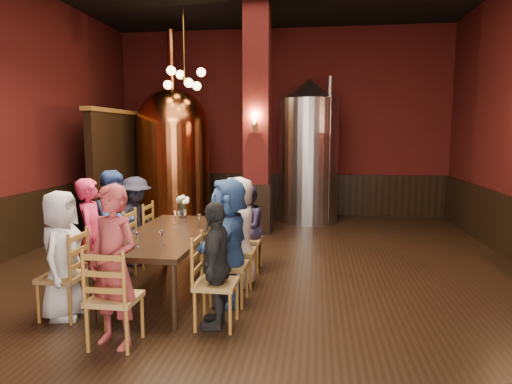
# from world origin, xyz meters

# --- Properties ---
(room) EXTENTS (10.00, 10.02, 4.50)m
(room) POSITION_xyz_m (0.00, 0.00, 2.25)
(room) COLOR black
(room) RESTS_ON ground
(wainscot_back) EXTENTS (7.90, 0.08, 1.00)m
(wainscot_back) POSITION_xyz_m (0.00, 4.96, 0.50)
(wainscot_back) COLOR black
(wainscot_back) RESTS_ON ground
(column) EXTENTS (0.58, 0.58, 4.50)m
(column) POSITION_xyz_m (-0.30, 2.80, 2.25)
(column) COLOR #45100E
(column) RESTS_ON ground
(partition) EXTENTS (0.22, 3.50, 2.40)m
(partition) POSITION_xyz_m (-3.20, 3.20, 1.20)
(partition) COLOR black
(partition) RESTS_ON ground
(pendant_cluster) EXTENTS (0.90, 0.90, 1.70)m
(pendant_cluster) POSITION_xyz_m (-1.80, 2.90, 3.10)
(pendant_cluster) COLOR #A57226
(pendant_cluster) RESTS_ON room
(sconce_column) EXTENTS (0.20, 0.20, 0.36)m
(sconce_column) POSITION_xyz_m (-0.30, 2.50, 2.20)
(sconce_column) COLOR black
(sconce_column) RESTS_ON column
(dining_table) EXTENTS (1.02, 2.41, 0.75)m
(dining_table) POSITION_xyz_m (-0.96, -0.83, 0.69)
(dining_table) COLOR black
(dining_table) RESTS_ON ground
(chair_0) EXTENTS (0.46, 0.46, 0.92)m
(chair_0) POSITION_xyz_m (-1.82, -1.82, 0.46)
(chair_0) COLOR olive
(chair_0) RESTS_ON ground
(person_0) EXTENTS (0.53, 0.73, 1.39)m
(person_0) POSITION_xyz_m (-1.82, -1.82, 0.70)
(person_0) COLOR silver
(person_0) RESTS_ON ground
(chair_1) EXTENTS (0.46, 0.46, 0.92)m
(chair_1) POSITION_xyz_m (-1.81, -1.15, 0.46)
(chair_1) COLOR olive
(chair_1) RESTS_ON ground
(person_1) EXTENTS (0.46, 0.60, 1.46)m
(person_1) POSITION_xyz_m (-1.81, -1.15, 0.73)
(person_1) COLOR #BE2046
(person_1) RESTS_ON ground
(chair_2) EXTENTS (0.46, 0.46, 0.92)m
(chair_2) POSITION_xyz_m (-1.81, -0.49, 0.46)
(chair_2) COLOR olive
(chair_2) RESTS_ON ground
(person_2) EXTENTS (0.60, 0.81, 1.50)m
(person_2) POSITION_xyz_m (-1.81, -0.49, 0.75)
(person_2) COLOR navy
(person_2) RESTS_ON ground
(chair_3) EXTENTS (0.46, 0.46, 0.92)m
(chair_3) POSITION_xyz_m (-1.80, 0.18, 0.46)
(chair_3) COLOR olive
(chair_3) RESTS_ON ground
(person_3) EXTENTS (0.72, 0.98, 1.35)m
(person_3) POSITION_xyz_m (-1.80, 0.18, 0.68)
(person_3) COLOR black
(person_3) RESTS_ON ground
(chair_4) EXTENTS (0.46, 0.46, 0.92)m
(chair_4) POSITION_xyz_m (-0.12, -1.83, 0.46)
(chair_4) COLOR olive
(chair_4) RESTS_ON ground
(person_4) EXTENTS (0.35, 0.78, 1.31)m
(person_4) POSITION_xyz_m (-0.12, -1.83, 0.66)
(person_4) COLOR black
(person_4) RESTS_ON ground
(chair_5) EXTENTS (0.46, 0.46, 0.92)m
(chair_5) POSITION_xyz_m (-0.11, -1.16, 0.46)
(chair_5) COLOR olive
(chair_5) RESTS_ON ground
(person_5) EXTENTS (0.44, 1.38, 1.49)m
(person_5) POSITION_xyz_m (-0.11, -1.16, 0.75)
(person_5) COLOR #2D4F88
(person_5) RESTS_ON ground
(chair_6) EXTENTS (0.46, 0.46, 0.92)m
(chair_6) POSITION_xyz_m (-0.11, -0.50, 0.46)
(chair_6) COLOR olive
(chair_6) RESTS_ON ground
(person_6) EXTENTS (0.58, 0.78, 1.44)m
(person_6) POSITION_xyz_m (-0.11, -0.50, 0.72)
(person_6) COLOR beige
(person_6) RESTS_ON ground
(chair_7) EXTENTS (0.46, 0.46, 0.92)m
(chair_7) POSITION_xyz_m (-0.10, 0.17, 0.46)
(chair_7) COLOR olive
(chair_7) RESTS_ON ground
(person_7) EXTENTS (0.33, 0.62, 1.26)m
(person_7) POSITION_xyz_m (-0.10, 0.17, 0.63)
(person_7) COLOR #201A35
(person_7) RESTS_ON ground
(chair_8) EXTENTS (0.46, 0.46, 0.92)m
(chair_8) POSITION_xyz_m (-0.97, -2.38, 0.46)
(chair_8) COLOR olive
(chair_8) RESTS_ON ground
(person_8) EXTENTS (0.65, 0.54, 1.53)m
(person_8) POSITION_xyz_m (-0.97, -2.38, 0.77)
(person_8) COLOR maroon
(person_8) RESTS_ON ground
(copper_kettle) EXTENTS (1.84, 1.84, 4.21)m
(copper_kettle) POSITION_xyz_m (-2.28, 3.56, 1.54)
(copper_kettle) COLOR black
(copper_kettle) RESTS_ON ground
(steel_vessel) EXTENTS (1.67, 1.67, 3.19)m
(steel_vessel) POSITION_xyz_m (0.71, 4.07, 1.60)
(steel_vessel) COLOR #B2B2B7
(steel_vessel) RESTS_ON ground
(rose_vase) EXTENTS (0.20, 0.20, 0.34)m
(rose_vase) POSITION_xyz_m (-1.07, 0.17, 0.97)
(rose_vase) COLOR white
(rose_vase) RESTS_ON dining_table
(wine_glass_0) EXTENTS (0.07, 0.07, 0.17)m
(wine_glass_0) POSITION_xyz_m (-0.67, -0.42, 0.83)
(wine_glass_0) COLOR white
(wine_glass_0) RESTS_ON dining_table
(wine_glass_1) EXTENTS (0.07, 0.07, 0.17)m
(wine_glass_1) POSITION_xyz_m (-0.81, -1.50, 0.83)
(wine_glass_1) COLOR white
(wine_glass_1) RESTS_ON dining_table
(wine_glass_2) EXTENTS (0.07, 0.07, 0.17)m
(wine_glass_2) POSITION_xyz_m (-1.05, -1.61, 0.83)
(wine_glass_2) COLOR white
(wine_glass_2) RESTS_ON dining_table
(wine_glass_3) EXTENTS (0.07, 0.07, 0.17)m
(wine_glass_3) POSITION_xyz_m (-0.95, -0.10, 0.83)
(wine_glass_3) COLOR white
(wine_glass_3) RESTS_ON dining_table
(wine_glass_4) EXTENTS (0.07, 0.07, 0.17)m
(wine_glass_4) POSITION_xyz_m (-1.05, -0.24, 0.83)
(wine_glass_4) COLOR white
(wine_glass_4) RESTS_ON dining_table
(wine_glass_5) EXTENTS (0.07, 0.07, 0.17)m
(wine_glass_5) POSITION_xyz_m (-1.01, -0.21, 0.83)
(wine_glass_5) COLOR white
(wine_glass_5) RESTS_ON dining_table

